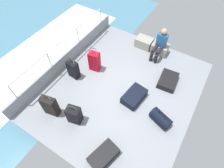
{
  "coord_description": "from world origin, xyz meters",
  "views": [
    {
      "loc": [
        1.5,
        -2.98,
        4.7
      ],
      "look_at": [
        -0.26,
        -0.16,
        0.25
      ],
      "focal_mm": 29.13,
      "sensor_mm": 36.0,
      "label": 1
    }
  ],
  "objects": [
    {
      "name": "suitcase_1",
      "position": [
        -1.2,
        0.26,
        0.36
      ],
      "size": [
        0.38,
        0.3,
        0.93
      ],
      "color": "#B70C1E",
      "rests_on": "ground_plane"
    },
    {
      "name": "duffel_bag",
      "position": [
        1.46,
        -0.4,
        0.17
      ],
      "size": [
        0.66,
        0.5,
        0.48
      ],
      "color": "black",
      "rests_on": "ground_plane"
    },
    {
      "name": "suitcase_6",
      "position": [
        -1.59,
        -0.37,
        0.32
      ],
      "size": [
        0.38,
        0.25,
        0.8
      ],
      "color": "black",
      "rests_on": "ground_plane"
    },
    {
      "name": "passenger_seated",
      "position": [
        0.34,
        1.99,
        0.56
      ],
      "size": [
        0.34,
        0.66,
        1.07
      ],
      "color": "#26598C",
      "rests_on": "ground_plane"
    },
    {
      "name": "suitcase_3",
      "position": [
        -0.55,
        -1.61,
        0.3
      ],
      "size": [
        0.41,
        0.34,
        0.75
      ],
      "color": "black",
      "rests_on": "ground_plane"
    },
    {
      "name": "cargo_crate_1",
      "position": [
        0.34,
        2.17,
        0.18
      ],
      "size": [
        0.61,
        0.42,
        0.37
      ],
      "color": "gray",
      "rests_on": "ground_plane"
    },
    {
      "name": "sea_wake",
      "position": [
        -3.6,
        0.0,
        -0.34
      ],
      "size": [
        12.0,
        12.0,
        0.01
      ],
      "color": "teal",
      "rests_on": "ground_plane"
    },
    {
      "name": "ground_plane",
      "position": [
        0.0,
        0.0,
        -0.03
      ],
      "size": [
        4.4,
        5.2,
        0.06
      ],
      "primitive_type": "cube",
      "color": "gray"
    },
    {
      "name": "railing_port",
      "position": [
        -2.17,
        0.0,
        0.78
      ],
      "size": [
        0.04,
        4.2,
        1.02
      ],
      "color": "silver",
      "rests_on": "ground_plane"
    },
    {
      "name": "suitcase_5",
      "position": [
        -1.26,
        -1.76,
        0.35
      ],
      "size": [
        0.45,
        0.29,
        0.91
      ],
      "color": "black",
      "rests_on": "ground_plane"
    },
    {
      "name": "suitcase_0",
      "position": [
        1.13,
        1.01,
        0.1
      ],
      "size": [
        0.59,
        0.8,
        0.21
      ],
      "color": "black",
      "rests_on": "ground_plane"
    },
    {
      "name": "suitcase_2",
      "position": [
        0.67,
        -2.04,
        0.13
      ],
      "size": [
        0.59,
        0.82,
        0.26
      ],
      "color": "black",
      "rests_on": "ground_plane"
    },
    {
      "name": "cargo_crate_0",
      "position": [
        -0.3,
        2.18,
        0.18
      ],
      "size": [
        0.64,
        0.43,
        0.36
      ],
      "color": "gray",
      "rests_on": "ground_plane"
    },
    {
      "name": "suitcase_4",
      "position": [
        0.5,
        -0.12,
        0.13
      ],
      "size": [
        0.57,
        0.82,
        0.26
      ],
      "color": "black",
      "rests_on": "ground_plane"
    },
    {
      "name": "gunwale_port",
      "position": [
        -2.17,
        0.0,
        0.23
      ],
      "size": [
        0.06,
        5.2,
        0.45
      ],
      "primitive_type": "cube",
      "color": "gray",
      "rests_on": "ground_plane"
    }
  ]
}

